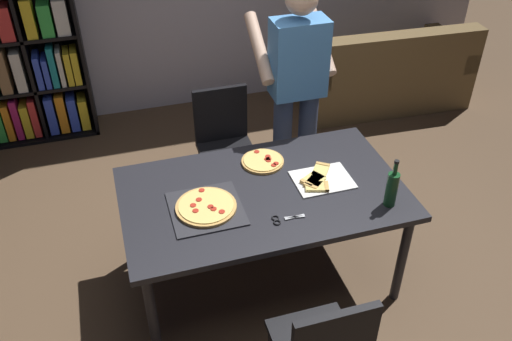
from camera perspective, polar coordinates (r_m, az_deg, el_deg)
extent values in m
plane|color=brown|center=(3.84, 0.66, -10.95)|extent=(12.00, 12.00, 0.00)
cube|color=#232328|center=(3.34, 0.75, -2.43)|extent=(1.72, 1.02, 0.04)
cylinder|color=#232328|center=(3.21, -10.78, -14.85)|extent=(0.06, 0.06, 0.71)
cylinder|color=#232328|center=(3.57, 15.03, -8.89)|extent=(0.06, 0.06, 0.71)
cylinder|color=#232328|center=(3.81, -12.60, -5.04)|extent=(0.06, 0.06, 0.71)
cylinder|color=#232328|center=(4.12, 9.30, -0.91)|extent=(0.06, 0.06, 0.71)
cylinder|color=black|center=(3.29, 7.78, -16.71)|extent=(0.04, 0.04, 0.41)
cube|color=black|center=(4.22, -2.99, 1.81)|extent=(0.42, 0.42, 0.04)
cube|color=black|center=(4.24, -3.74, 5.93)|extent=(0.42, 0.04, 0.45)
cylinder|color=black|center=(4.18, -4.67, -2.48)|extent=(0.04, 0.04, 0.41)
cylinder|color=black|center=(4.25, 0.06, -1.61)|extent=(0.04, 0.04, 0.41)
cylinder|color=black|center=(4.46, -5.72, 0.30)|extent=(0.04, 0.04, 0.41)
cylinder|color=black|center=(4.53, -1.27, 1.08)|extent=(0.04, 0.04, 0.41)
cube|color=brown|center=(5.88, 12.59, 9.03)|extent=(1.74, 0.93, 0.40)
cube|color=brown|center=(5.44, 14.61, 11.43)|extent=(1.71, 0.28, 0.45)
cube|color=brown|center=(6.13, 19.63, 12.03)|extent=(0.20, 0.86, 0.20)
cube|color=brown|center=(5.47, 5.56, 11.11)|extent=(0.20, 0.86, 0.20)
cube|color=black|center=(5.17, -18.12, 13.70)|extent=(0.03, 0.35, 1.95)
cube|color=black|center=(5.65, -23.16, 3.39)|extent=(1.40, 0.35, 0.03)
cube|color=black|center=(5.42, -24.38, 7.70)|extent=(1.34, 0.29, 0.03)
cube|color=black|center=(5.20, -23.24, 12.71)|extent=(0.03, 0.29, 1.89)
cube|color=green|center=(5.56, -25.20, 4.68)|extent=(0.07, 0.22, 0.33)
cube|color=orange|center=(5.54, -24.45, 4.93)|extent=(0.06, 0.22, 0.36)
cube|color=#B21E66|center=(5.52, -23.72, 5.23)|extent=(0.06, 0.22, 0.39)
cube|color=yellow|center=(5.53, -22.85, 5.08)|extent=(0.07, 0.22, 0.32)
cube|color=red|center=(5.50, -22.12, 5.44)|extent=(0.06, 0.22, 0.37)
cube|color=blue|center=(5.49, -20.61, 5.71)|extent=(0.08, 0.22, 0.37)
cube|color=orange|center=(5.48, -19.63, 5.94)|extent=(0.08, 0.22, 0.38)
cube|color=blue|center=(5.48, -18.59, 5.93)|extent=(0.08, 0.22, 0.33)
cube|color=yellow|center=(5.48, -17.56, 5.97)|extent=(0.08, 0.22, 0.30)
cube|color=olive|center=(5.32, -24.96, 9.59)|extent=(0.09, 0.22, 0.39)
cube|color=silver|center=(5.30, -23.55, 9.72)|extent=(0.08, 0.22, 0.36)
cube|color=blue|center=(5.30, -21.80, 9.76)|extent=(0.05, 0.22, 0.30)
cube|color=blue|center=(5.30, -21.07, 9.73)|extent=(0.05, 0.22, 0.27)
cube|color=teal|center=(5.27, -20.50, 10.37)|extent=(0.05, 0.22, 0.37)
cube|color=silver|center=(5.27, -19.75, 10.29)|extent=(0.04, 0.22, 0.33)
cube|color=yellow|center=(5.27, -19.03, 10.31)|extent=(0.05, 0.22, 0.31)
cube|color=yellow|center=(5.27, -18.33, 10.47)|extent=(0.06, 0.22, 0.31)
cube|color=red|center=(5.14, -24.73, 14.00)|extent=(0.11, 0.22, 0.29)
cube|color=yellow|center=(5.11, -22.68, 14.66)|extent=(0.09, 0.22, 0.33)
cube|color=green|center=(5.11, -21.15, 14.68)|extent=(0.10, 0.22, 0.28)
cube|color=silver|center=(5.10, -19.72, 15.11)|extent=(0.11, 0.22, 0.30)
cylinder|color=#38476B|center=(4.23, 5.28, 2.52)|extent=(0.14, 0.14, 0.95)
cylinder|color=#38476B|center=(4.17, 2.72, 2.08)|extent=(0.14, 0.14, 0.95)
cube|color=#4C8CD1|center=(3.83, 4.49, 11.64)|extent=(0.38, 0.22, 0.55)
cylinder|color=#E0B293|center=(4.05, 6.72, 13.36)|extent=(0.09, 0.50, 0.39)
cylinder|color=#E0B293|center=(3.90, 0.32, 12.69)|extent=(0.09, 0.50, 0.39)
cube|color=#2D2D33|center=(3.20, -5.23, -4.00)|extent=(0.42, 0.42, 0.01)
cylinder|color=tan|center=(3.19, -5.24, -3.81)|extent=(0.36, 0.36, 0.02)
cylinder|color=#EACC6B|center=(3.18, -5.26, -3.65)|extent=(0.32, 0.32, 0.01)
cylinder|color=#B22819|center=(3.15, -6.34, -4.20)|extent=(0.04, 0.04, 0.00)
cylinder|color=#B22819|center=(3.19, -6.60, -3.63)|extent=(0.04, 0.04, 0.00)
cylinder|color=#B22819|center=(3.29, -5.71, -2.06)|extent=(0.04, 0.04, 0.00)
cylinder|color=#B22819|center=(3.22, -5.99, -3.04)|extent=(0.04, 0.04, 0.00)
cylinder|color=#B22819|center=(3.17, -4.78, -3.79)|extent=(0.04, 0.04, 0.00)
cylinder|color=#B22819|center=(3.15, -4.46, -4.03)|extent=(0.04, 0.04, 0.00)
cylinder|color=#B22819|center=(3.13, -3.60, -4.32)|extent=(0.04, 0.04, 0.00)
cube|color=white|center=(3.43, 6.97, -0.97)|extent=(0.36, 0.28, 0.01)
cube|color=#EACC6B|center=(3.35, 6.37, -1.69)|extent=(0.16, 0.13, 0.02)
cube|color=tan|center=(3.35, 7.40, -1.66)|extent=(0.05, 0.09, 0.02)
cube|color=#EACC6B|center=(3.49, 6.78, 0.01)|extent=(0.16, 0.17, 0.02)
cube|color=tan|center=(3.53, 7.01, 0.59)|extent=(0.09, 0.07, 0.02)
cube|color=#EACC6B|center=(3.39, 6.18, -1.18)|extent=(0.16, 0.16, 0.02)
cube|color=tan|center=(3.34, 5.72, -1.69)|extent=(0.08, 0.08, 0.02)
cube|color=#EACC6B|center=(3.40, 5.93, -0.94)|extent=(0.17, 0.15, 0.02)
cube|color=tan|center=(3.36, 5.30, -1.37)|extent=(0.07, 0.09, 0.02)
cylinder|color=#194723|center=(3.25, 14.00, -1.95)|extent=(0.07, 0.07, 0.22)
cylinder|color=#194723|center=(3.17, 14.39, 0.18)|extent=(0.03, 0.03, 0.08)
cylinder|color=black|center=(3.14, 14.52, 0.89)|extent=(0.03, 0.03, 0.02)
cube|color=silver|center=(3.14, 4.07, -4.89)|extent=(0.12, 0.02, 0.01)
cube|color=silver|center=(3.14, 4.07, -4.89)|extent=(0.12, 0.03, 0.01)
torus|color=black|center=(3.13, 2.03, -4.97)|extent=(0.05, 0.05, 0.01)
torus|color=black|center=(3.10, 2.22, -5.45)|extent=(0.05, 0.05, 0.01)
cylinder|color=tan|center=(3.56, 0.70, 0.94)|extent=(0.28, 0.28, 0.02)
cylinder|color=#EACC6B|center=(3.55, 0.70, 1.10)|extent=(0.25, 0.25, 0.01)
cylinder|color=#B22819|center=(3.58, 1.25, 1.49)|extent=(0.04, 0.04, 0.00)
cylinder|color=#B22819|center=(3.55, 1.16, 1.22)|extent=(0.04, 0.04, 0.00)
cylinder|color=#B22819|center=(3.55, 1.34, 1.24)|extent=(0.04, 0.04, 0.00)
cylinder|color=#B22819|center=(3.62, 0.08, 1.99)|extent=(0.04, 0.04, 0.00)
cylinder|color=#B22819|center=(3.51, 2.11, 0.74)|extent=(0.04, 0.04, 0.00)
cylinder|color=#B22819|center=(3.54, 1.31, 1.06)|extent=(0.04, 0.04, 0.00)
cylinder|color=#B22819|center=(3.50, 1.87, 0.57)|extent=(0.04, 0.04, 0.00)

